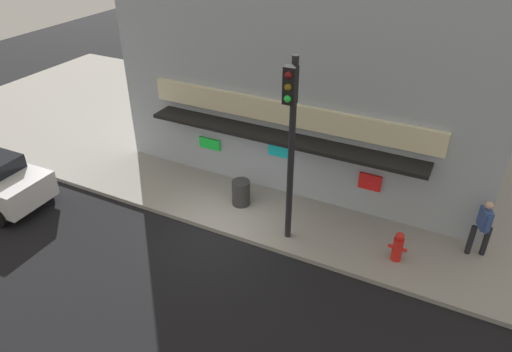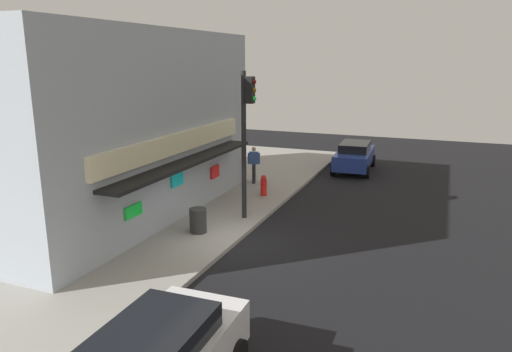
{
  "view_description": "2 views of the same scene",
  "coord_description": "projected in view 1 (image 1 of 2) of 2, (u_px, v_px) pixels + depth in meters",
  "views": [
    {
      "loc": [
        6.28,
        -9.61,
        8.98
      ],
      "look_at": [
        1.02,
        0.81,
        1.88
      ],
      "focal_mm": 32.83,
      "sensor_mm": 36.0,
      "label": 1
    },
    {
      "loc": [
        -13.78,
        -6.18,
        6.05
      ],
      "look_at": [
        1.17,
        -0.18,
        2.09
      ],
      "focal_mm": 33.48,
      "sensor_mm": 36.0,
      "label": 2
    }
  ],
  "objects": [
    {
      "name": "ground_plane",
      "position": [
        215.0,
        232.0,
        14.41
      ],
      "size": [
        49.69,
        49.69,
        0.0
      ],
      "primitive_type": "plane",
      "color": "black"
    },
    {
      "name": "sidewalk",
      "position": [
        291.0,
        149.0,
        18.96
      ],
      "size": [
        33.13,
        12.02,
        0.15
      ],
      "primitive_type": "cube",
      "color": "gray",
      "rests_on": "ground_plane"
    },
    {
      "name": "corner_building",
      "position": [
        332.0,
        59.0,
        17.55
      ],
      "size": [
        12.7,
        9.36,
        6.96
      ],
      "color": "#9EA8B2",
      "rests_on": "sidewalk"
    },
    {
      "name": "traffic_light",
      "position": [
        291.0,
        132.0,
        12.15
      ],
      "size": [
        0.32,
        0.58,
        5.49
      ],
      "color": "black",
      "rests_on": "sidewalk"
    },
    {
      "name": "fire_hydrant",
      "position": [
        398.0,
        247.0,
        12.92
      ],
      "size": [
        0.53,
        0.29,
        0.93
      ],
      "color": "red",
      "rests_on": "sidewalk"
    },
    {
      "name": "trash_can",
      "position": [
        241.0,
        193.0,
        15.28
      ],
      "size": [
        0.6,
        0.6,
        0.85
      ],
      "primitive_type": "cylinder",
      "color": "#2D2D2D",
      "rests_on": "sidewalk"
    },
    {
      "name": "pedestrian",
      "position": [
        483.0,
        226.0,
        12.85
      ],
      "size": [
        0.58,
        0.6,
        1.77
      ],
      "color": "black",
      "rests_on": "sidewalk"
    }
  ]
}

